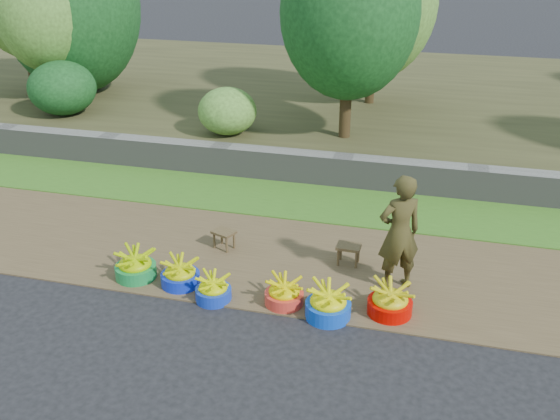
% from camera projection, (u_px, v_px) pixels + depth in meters
% --- Properties ---
extents(ground_plane, '(120.00, 120.00, 0.00)m').
position_uv_depth(ground_plane, '(286.00, 317.00, 7.32)').
color(ground_plane, black).
rests_on(ground_plane, ground).
extents(dirt_shoulder, '(80.00, 2.50, 0.02)m').
position_uv_depth(dirt_shoulder, '(308.00, 264.00, 8.41)').
color(dirt_shoulder, brown).
rests_on(dirt_shoulder, ground).
extents(grass_verge, '(80.00, 1.50, 0.04)m').
position_uv_depth(grass_verge, '(334.00, 204.00, 10.16)').
color(grass_verge, '#3E7720').
rests_on(grass_verge, ground).
extents(retaining_wall, '(80.00, 0.35, 0.55)m').
position_uv_depth(retaining_wall, '(343.00, 171.00, 10.80)').
color(retaining_wall, slate).
rests_on(retaining_wall, ground).
extents(earth_bank, '(80.00, 10.00, 0.50)m').
position_uv_depth(earth_bank, '(376.00, 100.00, 15.10)').
color(earth_bank, '#424022').
rests_on(earth_bank, ground).
extents(vegetation, '(32.27, 7.44, 4.42)m').
position_uv_depth(vegetation, '(550.00, 20.00, 11.52)').
color(vegetation, '#362814').
rests_on(vegetation, earth_bank).
extents(basin_a, '(0.53, 0.53, 0.40)m').
position_uv_depth(basin_a, '(135.00, 266.00, 8.04)').
color(basin_a, '#18853B').
rests_on(basin_a, ground).
extents(basin_b, '(0.49, 0.49, 0.37)m').
position_uv_depth(basin_b, '(180.00, 274.00, 7.88)').
color(basin_b, '#0F2AC7').
rests_on(basin_b, ground).
extents(basin_c, '(0.44, 0.44, 0.33)m').
position_uv_depth(basin_c, '(213.00, 289.00, 7.59)').
color(basin_c, '#1436BB').
rests_on(basin_c, ground).
extents(basin_d, '(0.47, 0.47, 0.35)m').
position_uv_depth(basin_d, '(284.00, 293.00, 7.49)').
color(basin_d, red).
rests_on(basin_d, ground).
extents(basin_e, '(0.54, 0.54, 0.40)m').
position_uv_depth(basin_e, '(328.00, 304.00, 7.25)').
color(basin_e, blue).
rests_on(basin_e, ground).
extents(basin_f, '(0.53, 0.53, 0.39)m').
position_uv_depth(basin_f, '(390.00, 302.00, 7.30)').
color(basin_f, '#CC0700').
rests_on(basin_f, ground).
extents(stool_left, '(0.37, 0.33, 0.27)m').
position_uv_depth(stool_left, '(224.00, 235.00, 8.72)').
color(stool_left, brown).
rests_on(stool_left, dirt_shoulder).
extents(stool_right, '(0.33, 0.25, 0.28)m').
position_uv_depth(stool_right, '(349.00, 249.00, 8.31)').
color(stool_right, brown).
rests_on(stool_right, dirt_shoulder).
extents(vendor_woman, '(0.66, 0.58, 1.51)m').
position_uv_depth(vendor_woman, '(399.00, 233.00, 7.58)').
color(vendor_woman, black).
rests_on(vendor_woman, dirt_shoulder).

